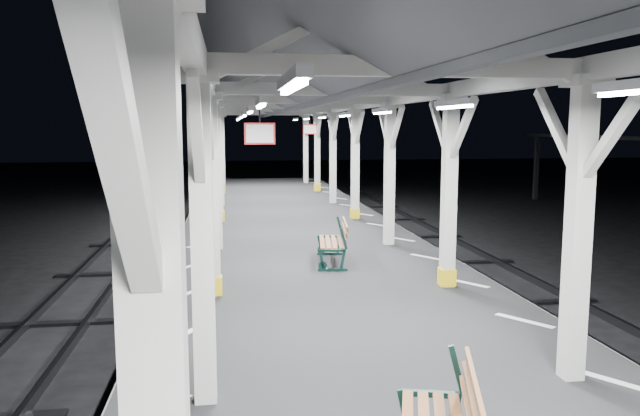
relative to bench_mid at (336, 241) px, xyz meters
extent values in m
plane|color=black|center=(-0.42, -4.19, -1.46)|extent=(120.00, 120.00, 0.00)
cube|color=black|center=(-0.42, -4.19, -0.96)|extent=(6.00, 50.00, 1.00)
cube|color=silver|center=(-2.87, -4.19, -0.45)|extent=(1.00, 48.00, 0.01)
cube|color=silver|center=(2.03, -4.19, -0.45)|extent=(1.00, 48.00, 0.01)
cube|color=#2D2D33|center=(-4.87, -4.19, -1.38)|extent=(0.08, 60.00, 0.16)
cube|color=beige|center=(-2.42, -9.64, 2.29)|extent=(0.10, 0.99, 0.99)
cube|color=beige|center=(-2.42, -10.74, 2.29)|extent=(0.10, 0.99, 0.99)
cube|color=beige|center=(-2.42, -6.19, 1.14)|extent=(0.22, 0.22, 3.20)
cube|color=beige|center=(-2.42, -6.19, 2.80)|extent=(0.40, 0.40, 0.12)
cube|color=beige|center=(-2.42, -5.64, 2.29)|extent=(0.10, 0.99, 0.99)
cube|color=beige|center=(-2.42, -6.74, 2.29)|extent=(0.10, 0.99, 0.99)
cube|color=beige|center=(-2.42, -2.19, 1.14)|extent=(0.22, 0.22, 3.20)
cube|color=beige|center=(-2.42, -2.19, 2.80)|extent=(0.40, 0.40, 0.12)
cube|color=yellow|center=(-2.42, -2.19, -0.28)|extent=(0.26, 0.26, 0.30)
cube|color=beige|center=(-2.42, -1.64, 2.29)|extent=(0.10, 0.99, 0.99)
cube|color=beige|center=(-2.42, -2.74, 2.29)|extent=(0.10, 0.99, 0.99)
cube|color=beige|center=(-2.42, 1.81, 1.14)|extent=(0.22, 0.22, 3.20)
cube|color=beige|center=(-2.42, 1.81, 2.80)|extent=(0.40, 0.40, 0.12)
cube|color=beige|center=(-2.42, 2.36, 2.29)|extent=(0.10, 0.99, 0.99)
cube|color=beige|center=(-2.42, 1.26, 2.29)|extent=(0.10, 0.99, 0.99)
cube|color=beige|center=(-2.42, 5.81, 1.14)|extent=(0.22, 0.22, 3.20)
cube|color=beige|center=(-2.42, 5.81, 2.80)|extent=(0.40, 0.40, 0.12)
cube|color=yellow|center=(-2.42, 5.81, -0.28)|extent=(0.26, 0.26, 0.30)
cube|color=beige|center=(-2.42, 6.36, 2.29)|extent=(0.10, 0.99, 0.99)
cube|color=beige|center=(-2.42, 5.26, 2.29)|extent=(0.10, 0.99, 0.99)
cube|color=beige|center=(-2.42, 9.81, 1.14)|extent=(0.22, 0.22, 3.20)
cube|color=beige|center=(-2.42, 9.81, 2.80)|extent=(0.40, 0.40, 0.12)
cube|color=beige|center=(-2.42, 10.36, 2.29)|extent=(0.10, 0.99, 0.99)
cube|color=beige|center=(-2.42, 9.26, 2.29)|extent=(0.10, 0.99, 0.99)
cube|color=beige|center=(-2.42, 13.81, 1.14)|extent=(0.22, 0.22, 3.20)
cube|color=beige|center=(-2.42, 13.81, 2.80)|extent=(0.40, 0.40, 0.12)
cube|color=yellow|center=(-2.42, 13.81, -0.28)|extent=(0.26, 0.26, 0.30)
cube|color=beige|center=(-2.42, 14.36, 2.29)|extent=(0.10, 0.99, 0.99)
cube|color=beige|center=(-2.42, 13.26, 2.29)|extent=(0.10, 0.99, 0.99)
cube|color=beige|center=(-2.42, 17.81, 1.14)|extent=(0.22, 0.22, 3.20)
cube|color=beige|center=(-2.42, 17.81, 2.80)|extent=(0.40, 0.40, 0.12)
cube|color=beige|center=(-2.42, 18.36, 2.29)|extent=(0.10, 0.99, 0.99)
cube|color=beige|center=(-2.42, 17.26, 2.29)|extent=(0.10, 0.99, 0.99)
cube|color=beige|center=(1.58, -6.19, 1.14)|extent=(0.22, 0.22, 3.20)
cube|color=beige|center=(1.58, -6.19, 2.80)|extent=(0.40, 0.40, 0.12)
cube|color=beige|center=(1.58, -5.64, 2.29)|extent=(0.10, 0.99, 0.99)
cube|color=beige|center=(1.58, -6.74, 2.29)|extent=(0.10, 0.99, 0.99)
cube|color=beige|center=(1.58, -2.19, 1.14)|extent=(0.22, 0.22, 3.20)
cube|color=beige|center=(1.58, -2.19, 2.80)|extent=(0.40, 0.40, 0.12)
cube|color=yellow|center=(1.58, -2.19, -0.28)|extent=(0.26, 0.26, 0.30)
cube|color=beige|center=(1.58, -1.64, 2.29)|extent=(0.10, 0.99, 0.99)
cube|color=beige|center=(1.58, -2.74, 2.29)|extent=(0.10, 0.99, 0.99)
cube|color=beige|center=(1.58, 1.81, 1.14)|extent=(0.22, 0.22, 3.20)
cube|color=beige|center=(1.58, 1.81, 2.80)|extent=(0.40, 0.40, 0.12)
cube|color=beige|center=(1.58, 2.36, 2.29)|extent=(0.10, 0.99, 0.99)
cube|color=beige|center=(1.58, 1.26, 2.29)|extent=(0.10, 0.99, 0.99)
cube|color=beige|center=(1.58, 5.81, 1.14)|extent=(0.22, 0.22, 3.20)
cube|color=beige|center=(1.58, 5.81, 2.80)|extent=(0.40, 0.40, 0.12)
cube|color=yellow|center=(1.58, 5.81, -0.28)|extent=(0.26, 0.26, 0.30)
cube|color=beige|center=(1.58, 6.36, 2.29)|extent=(0.10, 0.99, 0.99)
cube|color=beige|center=(1.58, 5.26, 2.29)|extent=(0.10, 0.99, 0.99)
cube|color=beige|center=(1.58, 9.81, 1.14)|extent=(0.22, 0.22, 3.20)
cube|color=beige|center=(1.58, 9.81, 2.80)|extent=(0.40, 0.40, 0.12)
cube|color=beige|center=(1.58, 10.36, 2.29)|extent=(0.10, 0.99, 0.99)
cube|color=beige|center=(1.58, 9.26, 2.29)|extent=(0.10, 0.99, 0.99)
cube|color=beige|center=(1.58, 13.81, 1.14)|extent=(0.22, 0.22, 3.20)
cube|color=beige|center=(1.58, 13.81, 2.80)|extent=(0.40, 0.40, 0.12)
cube|color=yellow|center=(1.58, 13.81, -0.28)|extent=(0.26, 0.26, 0.30)
cube|color=beige|center=(1.58, 14.36, 2.29)|extent=(0.10, 0.99, 0.99)
cube|color=beige|center=(1.58, 13.26, 2.29)|extent=(0.10, 0.99, 0.99)
cube|color=beige|center=(1.58, 17.81, 1.14)|extent=(0.22, 0.22, 3.20)
cube|color=beige|center=(1.58, 17.81, 2.80)|extent=(0.40, 0.40, 0.12)
cube|color=beige|center=(1.58, 18.36, 2.29)|extent=(0.10, 0.99, 0.99)
cube|color=beige|center=(1.58, 17.26, 2.29)|extent=(0.10, 0.99, 0.99)
cube|color=beige|center=(-2.42, -4.19, 2.92)|extent=(0.18, 48.00, 0.24)
cube|color=beige|center=(1.58, -4.19, 2.92)|extent=(0.18, 48.00, 0.24)
cube|color=beige|center=(-0.42, -6.19, 2.92)|extent=(4.20, 0.14, 0.20)
cube|color=beige|center=(-0.42, -2.19, 2.92)|extent=(4.20, 0.14, 0.20)
cube|color=beige|center=(-0.42, 1.81, 2.92)|extent=(4.20, 0.14, 0.20)
cube|color=beige|center=(-0.42, 5.81, 2.92)|extent=(4.20, 0.14, 0.20)
cube|color=beige|center=(-0.42, 9.81, 2.92)|extent=(4.20, 0.14, 0.20)
cube|color=beige|center=(-0.42, 13.81, 2.92)|extent=(4.20, 0.14, 0.20)
cube|color=beige|center=(-0.42, 17.81, 2.92)|extent=(4.20, 0.14, 0.20)
cube|color=beige|center=(-0.42, -4.19, 3.84)|extent=(0.16, 48.00, 0.20)
cube|color=#46494E|center=(-1.72, -4.19, 3.46)|extent=(2.80, 49.00, 1.45)
cube|color=#46494E|center=(0.88, -4.19, 3.46)|extent=(2.80, 49.00, 1.45)
cube|color=silver|center=(-1.72, -8.19, 2.64)|extent=(0.10, 1.35, 0.08)
cube|color=white|center=(-1.72, -8.19, 2.59)|extent=(0.05, 1.25, 0.05)
cube|color=silver|center=(-1.72, -4.19, 2.64)|extent=(0.10, 1.35, 0.08)
cube|color=white|center=(-1.72, -4.19, 2.59)|extent=(0.05, 1.25, 0.05)
cube|color=silver|center=(-1.72, -0.19, 2.64)|extent=(0.10, 1.35, 0.08)
cube|color=white|center=(-1.72, -0.19, 2.59)|extent=(0.05, 1.25, 0.05)
cube|color=silver|center=(-1.72, 3.81, 2.64)|extent=(0.10, 1.35, 0.08)
cube|color=white|center=(-1.72, 3.81, 2.59)|extent=(0.05, 1.25, 0.05)
cube|color=silver|center=(-1.72, 7.81, 2.64)|extent=(0.10, 1.35, 0.08)
cube|color=white|center=(-1.72, 7.81, 2.59)|extent=(0.05, 1.25, 0.05)
cube|color=silver|center=(-1.72, 11.81, 2.64)|extent=(0.10, 1.35, 0.08)
cube|color=white|center=(-1.72, 11.81, 2.59)|extent=(0.05, 1.25, 0.05)
cube|color=silver|center=(-1.72, 15.81, 2.64)|extent=(0.10, 1.35, 0.08)
cube|color=white|center=(-1.72, 15.81, 2.59)|extent=(0.05, 1.25, 0.05)
cube|color=silver|center=(0.88, -4.19, 2.64)|extent=(0.10, 1.35, 0.08)
cube|color=white|center=(0.88, -4.19, 2.59)|extent=(0.05, 1.25, 0.05)
cube|color=silver|center=(0.88, -0.19, 2.64)|extent=(0.10, 1.35, 0.08)
cube|color=white|center=(0.88, -0.19, 2.59)|extent=(0.05, 1.25, 0.05)
cube|color=silver|center=(0.88, 3.81, 2.64)|extent=(0.10, 1.35, 0.08)
cube|color=white|center=(0.88, 3.81, 2.59)|extent=(0.05, 1.25, 0.05)
cube|color=silver|center=(0.88, 7.81, 2.64)|extent=(0.10, 1.35, 0.08)
cube|color=white|center=(0.88, 7.81, 2.59)|extent=(0.05, 1.25, 0.05)
cube|color=silver|center=(0.88, 11.81, 2.64)|extent=(0.10, 1.35, 0.08)
cube|color=white|center=(0.88, 11.81, 2.59)|extent=(0.05, 1.25, 0.05)
cube|color=silver|center=(0.88, 15.81, 2.64)|extent=(0.10, 1.35, 0.08)
cube|color=white|center=(0.88, 15.81, 2.59)|extent=(0.05, 1.25, 0.05)
cylinder|color=black|center=(-1.63, -2.17, 2.56)|extent=(0.02, 0.02, 0.36)
cube|color=red|center=(-1.63, -2.17, 2.21)|extent=(0.50, 0.03, 0.35)
cube|color=white|center=(-1.63, -2.17, 2.21)|extent=(0.44, 0.04, 0.29)
cylinder|color=black|center=(0.74, 9.68, 2.56)|extent=(0.02, 0.02, 0.36)
cube|color=red|center=(0.74, 9.68, 2.21)|extent=(0.50, 0.03, 0.35)
cube|color=white|center=(0.74, 9.68, 2.21)|extent=(0.44, 0.05, 0.29)
cube|color=black|center=(13.58, 17.81, 0.19)|extent=(0.20, 0.20, 3.30)
sphere|color=silver|center=(13.58, 11.81, 1.76)|extent=(0.20, 0.20, 0.20)
sphere|color=silver|center=(13.58, 17.81, 1.76)|extent=(0.20, 0.20, 0.20)
cube|color=#102D28|center=(-0.62, -7.23, -0.23)|extent=(0.16, 0.09, 0.47)
cube|color=#102D28|center=(-0.19, -7.36, 0.22)|extent=(0.17, 0.10, 0.44)
cube|color=brown|center=(-0.37, -8.15, 0.27)|extent=(0.49, 1.48, 0.10)
cube|color=brown|center=(-0.35, -8.15, 0.40)|extent=(0.49, 1.48, 0.10)
cube|color=#102D28|center=(-0.19, -0.75, -0.43)|extent=(0.58, 0.13, 0.06)
cube|color=#102D28|center=(-0.40, -0.72, -0.24)|extent=(0.15, 0.07, 0.44)
cube|color=#102D28|center=(0.00, -0.77, -0.24)|extent=(0.14, 0.06, 0.44)
cube|color=#102D28|center=(0.02, -0.77, 0.18)|extent=(0.16, 0.07, 0.42)
cube|color=#102D28|center=(0.01, 0.77, -0.43)|extent=(0.58, 0.13, 0.06)
cube|color=#102D28|center=(-0.20, 0.80, -0.24)|extent=(0.15, 0.07, 0.44)
cube|color=#102D28|center=(0.20, 0.75, -0.24)|extent=(0.14, 0.06, 0.44)
cube|color=#102D28|center=(0.22, 0.74, 0.18)|extent=(0.16, 0.07, 0.42)
cube|color=brown|center=(-0.28, 0.04, -0.03)|extent=(0.27, 1.45, 0.03)
cube|color=brown|center=(-0.16, 0.02, -0.03)|extent=(0.27, 1.45, 0.03)
cube|color=brown|center=(-0.03, 0.00, -0.03)|extent=(0.27, 1.45, 0.03)
cube|color=brown|center=(0.09, -0.01, -0.03)|extent=(0.27, 1.45, 0.03)
cube|color=brown|center=(0.16, -0.02, 0.11)|extent=(0.23, 1.45, 0.09)
cube|color=brown|center=(0.17, -0.02, 0.23)|extent=(0.23, 1.45, 0.09)
cube|color=brown|center=(0.19, -0.03, 0.35)|extent=(0.23, 1.45, 0.09)
camera|label=1|loc=(-2.14, -12.36, 2.34)|focal=35.00mm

